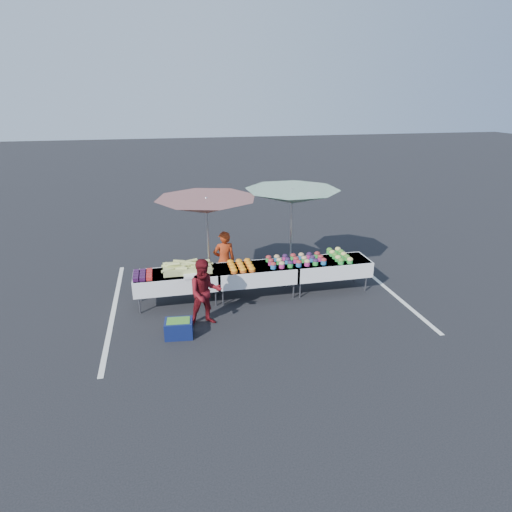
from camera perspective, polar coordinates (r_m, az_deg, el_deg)
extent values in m
plane|color=black|center=(10.06, 0.00, -5.33)|extent=(80.00, 80.00, 0.00)
cube|color=silver|center=(9.95, -18.44, -6.78)|extent=(0.10, 5.00, 0.00)
cube|color=silver|center=(11.13, 16.35, -3.56)|extent=(0.10, 5.00, 0.00)
cube|color=white|center=(9.57, -10.59, -2.33)|extent=(1.80, 0.75, 0.04)
cube|color=white|center=(9.63, -10.53, -3.20)|extent=(1.86, 0.81, 0.36)
cylinder|color=slate|center=(9.55, -15.25, -6.33)|extent=(0.04, 0.04, 0.39)
cylinder|color=slate|center=(10.08, -15.14, -4.83)|extent=(0.04, 0.04, 0.39)
cylinder|color=slate|center=(9.57, -5.39, -5.57)|extent=(0.04, 0.04, 0.39)
cylinder|color=slate|center=(10.10, -5.81, -4.12)|extent=(0.04, 0.04, 0.39)
cube|color=white|center=(9.76, 0.00, -1.48)|extent=(1.80, 0.75, 0.04)
cube|color=white|center=(9.83, 0.00, -2.35)|extent=(1.86, 0.81, 0.36)
cylinder|color=slate|center=(9.59, -4.43, -5.49)|extent=(0.04, 0.04, 0.39)
cylinder|color=slate|center=(10.12, -4.91, -4.04)|extent=(0.04, 0.04, 0.39)
cylinder|color=slate|center=(9.91, 5.02, -4.59)|extent=(0.04, 0.04, 0.39)
cylinder|color=slate|center=(10.43, 4.06, -3.24)|extent=(0.04, 0.04, 0.39)
cube|color=white|center=(10.27, 9.86, -0.65)|extent=(1.80, 0.75, 0.04)
cube|color=white|center=(10.33, 9.80, -1.48)|extent=(1.86, 0.81, 0.36)
cylinder|color=slate|center=(9.96, 5.90, -4.50)|extent=(0.04, 0.04, 0.39)
cylinder|color=slate|center=(10.47, 4.91, -3.16)|extent=(0.04, 0.04, 0.39)
cylinder|color=slate|center=(10.56, 14.41, -3.57)|extent=(0.04, 0.04, 0.39)
cylinder|color=slate|center=(11.04, 13.08, -2.35)|extent=(0.04, 0.04, 0.39)
cube|color=black|center=(9.33, -15.77, -3.01)|extent=(0.12, 0.12, 0.08)
cube|color=black|center=(9.45, -15.73, -2.68)|extent=(0.12, 0.12, 0.08)
cube|color=black|center=(9.58, -15.70, -2.35)|extent=(0.12, 0.12, 0.08)
cube|color=black|center=(9.71, -15.66, -2.04)|extent=(0.12, 0.12, 0.08)
cube|color=black|center=(9.32, -14.91, -2.95)|extent=(0.12, 0.12, 0.08)
cube|color=black|center=(9.44, -14.89, -2.62)|extent=(0.12, 0.12, 0.08)
cube|color=black|center=(9.57, -14.86, -2.29)|extent=(0.12, 0.12, 0.08)
cube|color=black|center=(9.70, -14.84, -1.98)|extent=(0.12, 0.12, 0.08)
cube|color=red|center=(9.31, -14.05, -2.89)|extent=(0.12, 0.12, 0.08)
cube|color=red|center=(9.44, -14.04, -2.55)|extent=(0.12, 0.12, 0.08)
cube|color=red|center=(9.57, -14.03, -2.23)|extent=(0.12, 0.12, 0.08)
cube|color=red|center=(9.70, -14.02, -1.91)|extent=(0.12, 0.12, 0.08)
cube|color=#BCCF6A|center=(9.59, -9.15, -1.60)|extent=(1.05, 0.55, 0.14)
cylinder|color=#BCCF6A|center=(9.73, -7.44, -0.94)|extent=(0.27, 0.09, 0.10)
cylinder|color=#BCCF6A|center=(9.59, -11.47, -1.10)|extent=(0.27, 0.14, 0.07)
cylinder|color=#BCCF6A|center=(9.44, -8.48, -0.97)|extent=(0.27, 0.14, 0.09)
cylinder|color=#BCCF6A|center=(9.60, -11.71, -1.45)|extent=(0.27, 0.15, 0.10)
cylinder|color=#BCCF6A|center=(9.50, -10.23, -1.29)|extent=(0.27, 0.15, 0.08)
cylinder|color=#BCCF6A|center=(9.58, -9.43, -0.86)|extent=(0.27, 0.10, 0.10)
cylinder|color=#BCCF6A|center=(9.47, -9.39, -1.14)|extent=(0.27, 0.07, 0.08)
cylinder|color=#BCCF6A|center=(9.39, -9.90, -1.66)|extent=(0.27, 0.14, 0.09)
cylinder|color=#BCCF6A|center=(9.73, -10.20, -0.70)|extent=(0.27, 0.12, 0.08)
cylinder|color=#BCCF6A|center=(9.69, -6.52, -0.92)|extent=(0.27, 0.16, 0.08)
cylinder|color=#BCCF6A|center=(9.51, -11.05, -1.26)|extent=(0.27, 0.11, 0.07)
cylinder|color=#BCCF6A|center=(9.36, -9.60, -1.98)|extent=(0.27, 0.10, 0.07)
cylinder|color=#BCCF6A|center=(9.69, -8.61, -0.62)|extent=(0.27, 0.12, 0.08)
cylinder|color=#BCCF6A|center=(9.35, -11.74, -1.88)|extent=(0.27, 0.15, 0.08)
cylinder|color=#BCCF6A|center=(9.57, -11.25, -1.01)|extent=(0.27, 0.10, 0.08)
cylinder|color=#BCCF6A|center=(9.52, -7.91, -1.16)|extent=(0.27, 0.16, 0.10)
cylinder|color=#BCCF6A|center=(9.46, -10.87, -1.08)|extent=(0.27, 0.12, 0.09)
cylinder|color=#BCCF6A|center=(9.34, -7.44, -1.27)|extent=(0.27, 0.09, 0.07)
cylinder|color=#BCCF6A|center=(9.40, -7.06, -1.55)|extent=(0.27, 0.10, 0.09)
cylinder|color=#BCCF6A|center=(9.46, -7.62, -1.53)|extent=(0.27, 0.12, 0.09)
cylinder|color=#BCCF6A|center=(9.79, -8.68, -0.87)|extent=(0.27, 0.10, 0.08)
cylinder|color=#BCCF6A|center=(9.56, -6.94, -0.88)|extent=(0.27, 0.14, 0.10)
cylinder|color=#BCCF6A|center=(9.78, -7.42, -0.82)|extent=(0.27, 0.12, 0.07)
cylinder|color=#BCCF6A|center=(9.75, -7.79, -0.91)|extent=(0.27, 0.07, 0.10)
cylinder|color=#BCCF6A|center=(9.39, -6.52, -1.74)|extent=(0.27, 0.09, 0.10)
cube|color=white|center=(9.29, -8.69, -2.64)|extent=(0.30, 0.25, 0.05)
cylinder|color=#C65316|center=(9.40, -2.91, -2.13)|extent=(0.15, 0.15, 0.05)
ellipsoid|color=orange|center=(9.38, -2.92, -1.90)|extent=(0.15, 0.15, 0.08)
cylinder|color=#C65316|center=(9.56, -3.09, -1.72)|extent=(0.15, 0.15, 0.05)
ellipsoid|color=orange|center=(9.55, -3.10, -1.50)|extent=(0.15, 0.15, 0.08)
cylinder|color=#C65316|center=(9.73, -3.27, -1.32)|extent=(0.15, 0.15, 0.05)
ellipsoid|color=orange|center=(9.71, -3.27, -1.10)|extent=(0.15, 0.15, 0.08)
cylinder|color=#C65316|center=(9.89, -3.44, -0.94)|extent=(0.15, 0.15, 0.05)
ellipsoid|color=orange|center=(9.88, -3.44, -0.72)|extent=(0.15, 0.15, 0.08)
cylinder|color=#C65316|center=(9.43, -1.71, -2.03)|extent=(0.15, 0.15, 0.05)
ellipsoid|color=orange|center=(9.41, -1.72, -1.80)|extent=(0.15, 0.15, 0.08)
cylinder|color=#C65316|center=(9.59, -1.92, -1.62)|extent=(0.15, 0.15, 0.05)
ellipsoid|color=orange|center=(9.58, -1.92, -1.40)|extent=(0.15, 0.15, 0.08)
cylinder|color=#C65316|center=(9.76, -2.11, -1.23)|extent=(0.15, 0.15, 0.05)
ellipsoid|color=orange|center=(9.74, -2.11, -1.01)|extent=(0.15, 0.15, 0.08)
cylinder|color=#C65316|center=(9.92, -2.30, -0.85)|extent=(0.15, 0.15, 0.05)
ellipsoid|color=orange|center=(9.91, -2.30, -0.63)|extent=(0.15, 0.15, 0.08)
cylinder|color=#C65316|center=(9.46, -0.52, -1.93)|extent=(0.15, 0.15, 0.05)
ellipsoid|color=orange|center=(9.45, -0.53, -1.70)|extent=(0.15, 0.15, 0.08)
cylinder|color=#C65316|center=(9.63, -0.74, -1.53)|extent=(0.15, 0.15, 0.05)
ellipsoid|color=orange|center=(9.61, -0.75, -1.31)|extent=(0.15, 0.15, 0.08)
cylinder|color=#C65316|center=(9.79, -0.96, -1.14)|extent=(0.15, 0.15, 0.05)
ellipsoid|color=orange|center=(9.78, -0.96, -0.92)|extent=(0.15, 0.15, 0.08)
cylinder|color=#C65316|center=(9.96, -1.16, -0.76)|extent=(0.15, 0.15, 0.05)
ellipsoid|color=orange|center=(9.94, -1.17, -0.55)|extent=(0.15, 0.15, 0.08)
cylinder|color=#2365A4|center=(9.62, 2.32, -1.41)|extent=(0.13, 0.13, 0.10)
ellipsoid|color=maroon|center=(9.59, 2.32, -1.08)|extent=(0.14, 0.14, 0.10)
cylinder|color=#B02571|center=(9.81, 2.00, -0.94)|extent=(0.13, 0.13, 0.10)
ellipsoid|color=maroon|center=(9.79, 2.00, -0.61)|extent=(0.14, 0.14, 0.10)
cylinder|color=green|center=(10.01, 1.69, -0.48)|extent=(0.13, 0.13, 0.10)
ellipsoid|color=maroon|center=(9.99, 1.69, -0.16)|extent=(0.14, 0.14, 0.10)
cylinder|color=#B02571|center=(9.67, 3.47, -1.31)|extent=(0.13, 0.13, 0.10)
ellipsoid|color=tan|center=(9.64, 3.47, -0.98)|extent=(0.14, 0.14, 0.10)
cylinder|color=green|center=(9.86, 3.12, -0.85)|extent=(0.13, 0.13, 0.10)
ellipsoid|color=tan|center=(9.84, 3.13, -0.52)|extent=(0.14, 0.14, 0.10)
cylinder|color=#2365A4|center=(10.06, 2.79, -0.40)|extent=(0.13, 0.13, 0.10)
ellipsoid|color=tan|center=(10.04, 2.80, -0.08)|extent=(0.14, 0.14, 0.10)
cylinder|color=green|center=(9.72, 4.60, -1.22)|extent=(0.13, 0.13, 0.10)
ellipsoid|color=black|center=(9.70, 4.61, -0.89)|extent=(0.14, 0.14, 0.10)
cylinder|color=#2365A4|center=(9.91, 4.24, -0.75)|extent=(0.13, 0.13, 0.10)
ellipsoid|color=black|center=(9.89, 4.25, -0.43)|extent=(0.14, 0.14, 0.10)
cylinder|color=#B02571|center=(10.11, 3.89, -0.31)|extent=(0.13, 0.13, 0.10)
ellipsoid|color=black|center=(10.09, 3.90, 0.01)|extent=(0.14, 0.14, 0.10)
cylinder|color=#2365A4|center=(9.78, 5.73, -1.12)|extent=(0.13, 0.13, 0.10)
ellipsoid|color=maroon|center=(9.75, 5.74, -0.79)|extent=(0.14, 0.14, 0.10)
cylinder|color=#B02571|center=(9.97, 5.34, -0.66)|extent=(0.13, 0.13, 0.10)
ellipsoid|color=maroon|center=(9.95, 5.35, -0.34)|extent=(0.14, 0.14, 0.10)
cylinder|color=green|center=(10.17, 4.97, -0.22)|extent=(0.13, 0.13, 0.10)
ellipsoid|color=maroon|center=(10.14, 4.98, 0.10)|extent=(0.14, 0.14, 0.10)
cylinder|color=#B02571|center=(9.84, 6.83, -1.03)|extent=(0.13, 0.13, 0.10)
ellipsoid|color=tan|center=(9.81, 6.85, -0.70)|extent=(0.14, 0.14, 0.10)
cylinder|color=green|center=(10.03, 6.43, -0.57)|extent=(0.13, 0.13, 0.10)
ellipsoid|color=tan|center=(10.01, 6.44, -0.25)|extent=(0.14, 0.14, 0.10)
cylinder|color=#2365A4|center=(10.22, 6.04, -0.14)|extent=(0.13, 0.13, 0.10)
ellipsoid|color=tan|center=(10.20, 6.06, 0.18)|extent=(0.14, 0.14, 0.10)
cylinder|color=green|center=(9.90, 7.93, -0.93)|extent=(0.13, 0.13, 0.10)
ellipsoid|color=black|center=(9.88, 7.95, -0.61)|extent=(0.14, 0.14, 0.10)
cylinder|color=#2365A4|center=(10.09, 7.51, -0.48)|extent=(0.13, 0.13, 0.10)
ellipsoid|color=black|center=(10.07, 7.52, -0.16)|extent=(0.14, 0.14, 0.10)
cylinder|color=#B02571|center=(10.29, 7.10, -0.05)|extent=(0.13, 0.13, 0.10)
ellipsoid|color=black|center=(10.26, 7.12, 0.26)|extent=(0.14, 0.14, 0.10)
cylinder|color=#2365A4|center=(9.97, 9.01, -0.84)|extent=(0.13, 0.13, 0.10)
ellipsoid|color=maroon|center=(9.95, 9.03, -0.52)|extent=(0.14, 0.14, 0.10)
cylinder|color=#B02571|center=(10.16, 8.57, -0.39)|extent=(0.13, 0.13, 0.10)
ellipsoid|color=maroon|center=(10.14, 8.59, -0.08)|extent=(0.14, 0.14, 0.10)
cylinder|color=green|center=(10.35, 8.15, 0.03)|extent=(0.13, 0.13, 0.10)
ellipsoid|color=maroon|center=(10.33, 8.16, 0.35)|extent=(0.14, 0.14, 0.10)
cylinder|color=green|center=(10.07, 11.25, -0.83)|extent=(0.14, 0.14, 0.08)
ellipsoid|color=#22701D|center=(10.05, 11.28, -0.54)|extent=(0.14, 0.14, 0.11)
cylinder|color=green|center=(10.22, 10.86, -0.47)|extent=(0.14, 0.14, 0.08)
ellipsoid|color=#CEBE5C|center=(10.20, 10.88, -0.18)|extent=(0.14, 0.14, 0.11)
cylinder|color=green|center=(10.38, 10.48, -0.12)|extent=(0.14, 0.14, 0.08)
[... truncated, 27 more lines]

